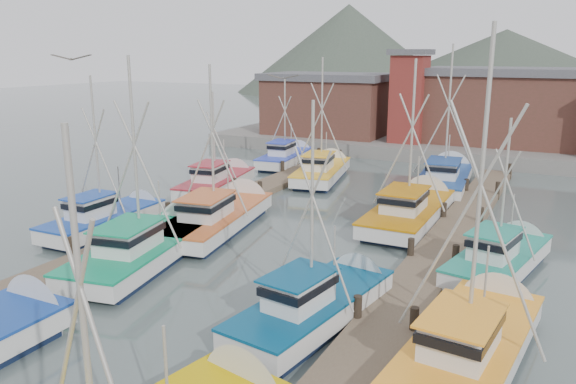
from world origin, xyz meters
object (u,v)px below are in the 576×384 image
at_px(lookout_tower, 409,96).
at_px(boat_4, 150,246).
at_px(boat_8, 221,216).
at_px(boat_12, 323,170).

bearing_deg(lookout_tower, boat_4, -94.99).
height_order(lookout_tower, boat_8, lookout_tower).
height_order(boat_4, boat_8, boat_4).
distance_m(lookout_tower, boat_8, 27.99).
bearing_deg(boat_4, boat_12, 79.15).
bearing_deg(boat_8, lookout_tower, 74.62).
relative_size(lookout_tower, boat_4, 0.83).
bearing_deg(lookout_tower, boat_8, -95.86).
bearing_deg(boat_4, boat_8, 78.87).
bearing_deg(lookout_tower, boat_12, -101.32).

